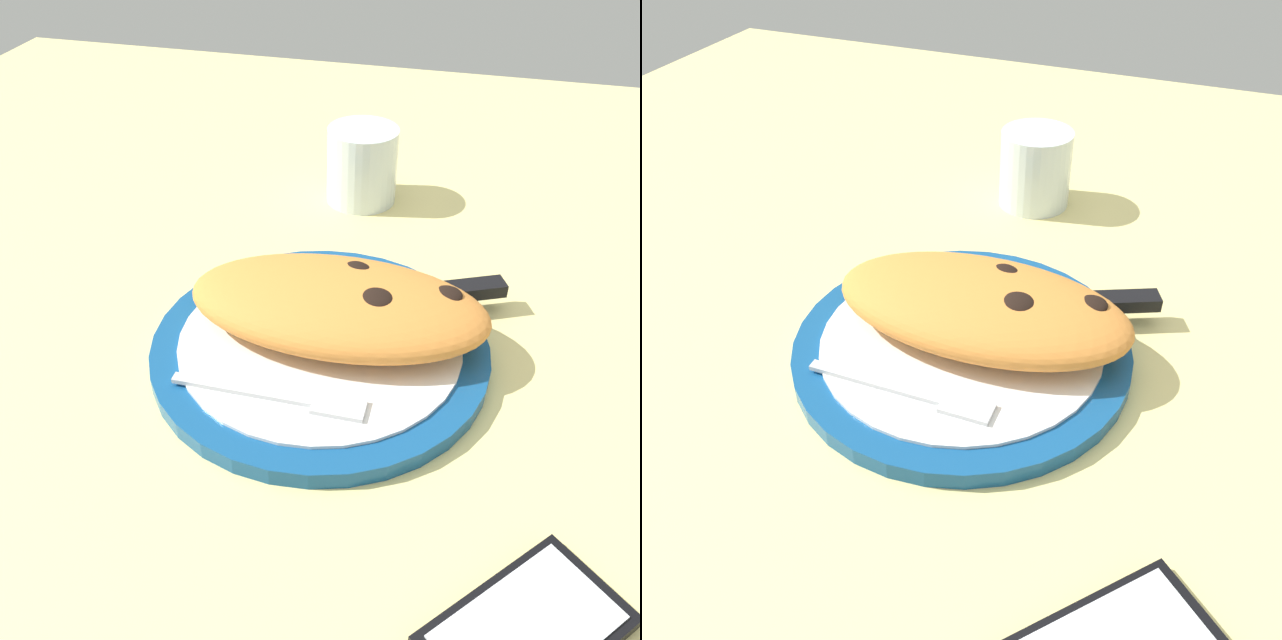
% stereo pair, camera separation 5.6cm
% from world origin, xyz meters
% --- Properties ---
extents(ground_plane, '(1.50, 1.50, 0.03)m').
position_xyz_m(ground_plane, '(0.00, 0.00, -0.01)').
color(ground_plane, '#E5D684').
extents(plate, '(0.28, 0.28, 0.02)m').
position_xyz_m(plate, '(0.00, 0.00, 0.01)').
color(plate, navy).
rests_on(plate, ground_plane).
extents(calzone, '(0.25, 0.14, 0.05)m').
position_xyz_m(calzone, '(0.01, 0.02, 0.04)').
color(calzone, orange).
rests_on(calzone, plate).
extents(fork, '(0.15, 0.02, 0.00)m').
position_xyz_m(fork, '(-0.01, -0.08, 0.02)').
color(fork, silver).
rests_on(fork, plate).
extents(knife, '(0.21, 0.11, 0.01)m').
position_xyz_m(knife, '(0.07, 0.07, 0.02)').
color(knife, silver).
rests_on(knife, plate).
extents(water_glass, '(0.08, 0.08, 0.09)m').
position_xyz_m(water_glass, '(-0.02, 0.28, 0.04)').
color(water_glass, silver).
rests_on(water_glass, ground_plane).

